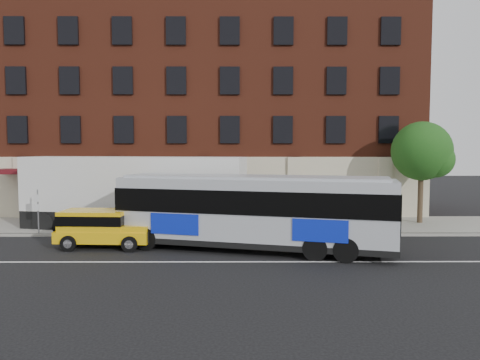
{
  "coord_description": "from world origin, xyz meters",
  "views": [
    {
      "loc": [
        2.3,
        -17.73,
        4.68
      ],
      "look_at": [
        2.39,
        5.5,
        3.06
      ],
      "focal_mm": 33.43,
      "sensor_mm": 36.0,
      "label": 1
    }
  ],
  "objects_px": {
    "sign_pole": "(38,209)",
    "yellow_suv": "(101,226)",
    "street_tree": "(422,153)",
    "city_bus": "(254,209)",
    "shipping_container": "(134,194)"
  },
  "relations": [
    {
      "from": "yellow_suv",
      "to": "shipping_container",
      "type": "xyz_separation_m",
      "value": [
        0.55,
        4.31,
        1.07
      ]
    },
    {
      "from": "street_tree",
      "to": "shipping_container",
      "type": "distance_m",
      "value": 17.47
    },
    {
      "from": "street_tree",
      "to": "city_bus",
      "type": "relative_size",
      "value": 0.48
    },
    {
      "from": "sign_pole",
      "to": "yellow_suv",
      "type": "xyz_separation_m",
      "value": [
        4.28,
        -2.86,
        -0.43
      ]
    },
    {
      "from": "city_bus",
      "to": "shipping_container",
      "type": "height_order",
      "value": "shipping_container"
    },
    {
      "from": "city_bus",
      "to": "yellow_suv",
      "type": "relative_size",
      "value": 2.73
    },
    {
      "from": "street_tree",
      "to": "shipping_container",
      "type": "height_order",
      "value": "street_tree"
    },
    {
      "from": "street_tree",
      "to": "yellow_suv",
      "type": "xyz_separation_m",
      "value": [
        -17.76,
        -6.2,
        -3.38
      ]
    },
    {
      "from": "city_bus",
      "to": "shipping_container",
      "type": "distance_m",
      "value": 8.35
    },
    {
      "from": "sign_pole",
      "to": "street_tree",
      "type": "relative_size",
      "value": 0.4
    },
    {
      "from": "sign_pole",
      "to": "city_bus",
      "type": "height_order",
      "value": "city_bus"
    },
    {
      "from": "city_bus",
      "to": "yellow_suv",
      "type": "xyz_separation_m",
      "value": [
        -7.23,
        0.69,
        -0.89
      ]
    },
    {
      "from": "shipping_container",
      "to": "street_tree",
      "type": "bearing_deg",
      "value": 6.25
    },
    {
      "from": "sign_pole",
      "to": "yellow_suv",
      "type": "relative_size",
      "value": 0.53
    },
    {
      "from": "sign_pole",
      "to": "street_tree",
      "type": "height_order",
      "value": "street_tree"
    }
  ]
}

